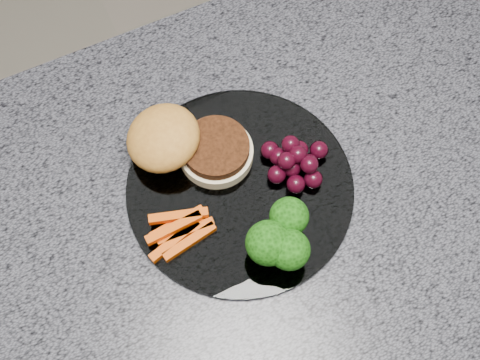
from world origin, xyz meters
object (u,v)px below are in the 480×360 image
object	(u,v)px
plate	(240,188)
grape_bunch	(295,162)
island_cabinet	(281,299)
burger	(182,144)

from	to	relation	value
plate	grape_bunch	distance (m)	0.07
island_cabinet	grape_bunch	world-z (taller)	grape_bunch
island_cabinet	grape_bunch	xyz separation A→B (m)	(0.01, 0.03, 0.49)
burger	grape_bunch	world-z (taller)	burger
plate	island_cabinet	bearing A→B (deg)	-31.62
plate	grape_bunch	size ratio (longest dim) A/B	3.28
plate	burger	size ratio (longest dim) A/B	1.63
burger	grape_bunch	xyz separation A→B (m)	(0.11, -0.07, -0.00)
plate	burger	xyz separation A→B (m)	(-0.04, 0.07, 0.02)
burger	grape_bunch	size ratio (longest dim) A/B	2.01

